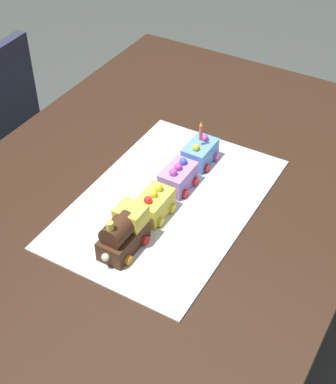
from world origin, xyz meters
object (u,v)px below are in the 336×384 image
Objects in this scene: cake_car_gondola_lavender at (178,177)px; birthday_candle at (201,131)px; cake_locomotive at (123,232)px; cake_car_caboose_lemon at (154,204)px; dining_table at (169,211)px; cake_car_hopper_sky_blue at (200,153)px.

cake_car_gondola_lavender is 1.79× the size of birthday_candle.
birthday_candle is (0.37, 0.00, 0.05)m from cake_locomotive.
cake_locomotive is 1.40× the size of cake_car_caboose_lemon.
dining_table is 0.15m from cake_car_gondola_lavender.
dining_table is at bearing 14.29° from cake_car_caboose_lemon.
cake_car_hopper_sky_blue is (0.10, -0.03, 0.14)m from dining_table.
cake_locomotive reaches higher than cake_car_gondola_lavender.
birthday_candle reaches higher than cake_car_caboose_lemon.
birthday_candle is at bearing -17.70° from dining_table.
cake_car_caboose_lemon and cake_car_gondola_lavender have the same top height.
cake_locomotive reaches higher than cake_car_caboose_lemon.
cake_car_gondola_lavender is at bearing -180.00° from birthday_candle.
cake_car_caboose_lemon is 1.79× the size of birthday_candle.
cake_car_hopper_sky_blue is (0.36, -0.00, -0.02)m from cake_locomotive.
dining_table is at bearing 68.23° from cake_car_gondola_lavender.
cake_car_gondola_lavender is (0.25, -0.00, -0.02)m from cake_locomotive.
cake_car_gondola_lavender reaches higher than dining_table.
cake_locomotive is 0.37m from birthday_candle.
birthday_candle reaches higher than dining_table.
dining_table is 0.31m from cake_locomotive.
birthday_candle reaches higher than cake_car_hopper_sky_blue.
birthday_candle is (0.24, 0.00, 0.07)m from cake_car_caboose_lemon.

